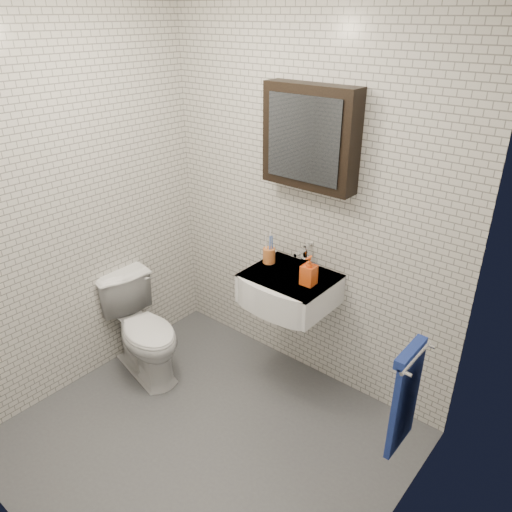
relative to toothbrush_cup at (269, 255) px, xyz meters
The scene contains 9 objects.
ground 1.24m from the toothbrush_cup, 78.74° to the right, with size 2.20×2.00×0.01m, color #4D5055.
room_shell 1.01m from the toothbrush_cup, 78.74° to the right, with size 2.22×2.02×2.51m.
washbasin 0.28m from the toothbrush_cup, 23.58° to the right, with size 0.55×0.50×0.20m.
faucet 0.24m from the toothbrush_cup, 25.57° to the left, with size 0.06×0.20×0.15m.
mirror_cabinet 0.83m from the toothbrush_cup, 24.74° to the left, with size 0.60×0.15×0.60m.
towel_rail 1.31m from the toothbrush_cup, 21.55° to the right, with size 0.09×0.30×0.58m.
toothbrush_cup is the anchor object (origin of this frame).
soap_bottle 0.38m from the toothbrush_cup, 11.72° to the right, with size 0.09×0.09×0.19m, color orange.
toilet 1.04m from the toothbrush_cup, 136.20° to the right, with size 0.39×0.69×0.71m, color white.
Camera 1 is at (1.66, -1.52, 2.37)m, focal length 35.00 mm.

